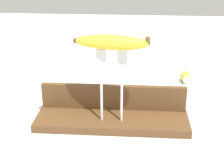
{
  "coord_description": "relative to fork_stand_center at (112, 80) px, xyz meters",
  "views": [
    {
      "loc": [
        0.06,
        -0.84,
        0.48
      ],
      "look_at": [
        0.0,
        0.0,
        0.12
      ],
      "focal_mm": 55.0,
      "sensor_mm": 36.0,
      "label": 1
    }
  ],
  "objects": [
    {
      "name": "ground_plane",
      "position": [
        0.0,
        0.02,
        -0.14
      ],
      "size": [
        3.0,
        3.0,
        0.0
      ],
      "primitive_type": "plane",
      "color": "silver"
    },
    {
      "name": "board_backstop",
      "position": [
        0.0,
        0.07,
        -0.08
      ],
      "size": [
        0.41,
        0.02,
        0.07
      ],
      "primitive_type": "cube",
      "color": "brown",
      "rests_on": "wooden_board"
    },
    {
      "name": "banana_chunk_near",
      "position": [
        0.24,
        0.34,
        -0.12
      ],
      "size": [
        0.04,
        0.05,
        0.04
      ],
      "color": "#B2C138",
      "rests_on": "ground"
    },
    {
      "name": "banana_raised_center",
      "position": [
        -0.0,
        0.0,
        0.1
      ],
      "size": [
        0.2,
        0.06,
        0.04
      ],
      "color": "yellow",
      "rests_on": "fork_stand_center"
    },
    {
      "name": "fork_stand_center",
      "position": [
        0.0,
        0.0,
        0.0
      ],
      "size": [
        0.08,
        0.01,
        0.2
      ],
      "color": "silver",
      "rests_on": "wooden_board"
    },
    {
      "name": "fork_fallen_far",
      "position": [
        0.14,
        0.12,
        -0.14
      ],
      "size": [
        0.18,
        0.04,
        0.01
      ],
      "color": "silver",
      "rests_on": "ground"
    },
    {
      "name": "wooden_board",
      "position": [
        0.0,
        0.02,
        -0.13
      ],
      "size": [
        0.42,
        0.13,
        0.02
      ],
      "primitive_type": "cube",
      "color": "brown",
      "rests_on": "ground"
    },
    {
      "name": "fork_fallen_near",
      "position": [
        0.17,
        -0.16,
        -0.14
      ],
      "size": [
        0.1,
        0.18,
        0.01
      ],
      "color": "silver",
      "rests_on": "ground"
    }
  ]
}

